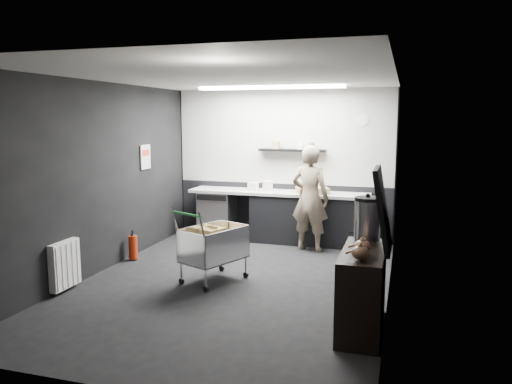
% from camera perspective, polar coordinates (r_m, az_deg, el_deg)
% --- Properties ---
extents(floor, '(5.50, 5.50, 0.00)m').
position_cam_1_polar(floor, '(6.78, -2.64, -10.39)').
color(floor, black).
rests_on(floor, ground).
extents(ceiling, '(5.50, 5.50, 0.00)m').
position_cam_1_polar(ceiling, '(6.43, -2.80, 13.01)').
color(ceiling, silver).
rests_on(ceiling, wall_back).
extents(wall_back, '(5.50, 0.00, 5.50)m').
position_cam_1_polar(wall_back, '(9.09, 3.07, 3.17)').
color(wall_back, black).
rests_on(wall_back, floor).
extents(wall_front, '(5.50, 0.00, 5.50)m').
position_cam_1_polar(wall_front, '(4.02, -15.92, -3.96)').
color(wall_front, black).
rests_on(wall_front, floor).
extents(wall_left, '(0.00, 5.50, 5.50)m').
position_cam_1_polar(wall_left, '(7.37, -17.54, 1.54)').
color(wall_left, black).
rests_on(wall_left, floor).
extents(wall_right, '(0.00, 5.50, 5.50)m').
position_cam_1_polar(wall_right, '(6.10, 15.28, 0.26)').
color(wall_right, black).
rests_on(wall_right, floor).
extents(kitchen_wall_panel, '(3.95, 0.02, 1.70)m').
position_cam_1_polar(kitchen_wall_panel, '(9.04, 3.07, 6.32)').
color(kitchen_wall_panel, beige).
rests_on(kitchen_wall_panel, wall_back).
extents(dado_panel, '(3.95, 0.02, 1.00)m').
position_cam_1_polar(dado_panel, '(9.19, 3.00, -2.12)').
color(dado_panel, black).
rests_on(dado_panel, wall_back).
extents(floating_shelf, '(1.20, 0.22, 0.04)m').
position_cam_1_polar(floating_shelf, '(8.90, 4.14, 4.79)').
color(floating_shelf, black).
rests_on(floating_shelf, wall_back).
extents(wall_clock, '(0.20, 0.03, 0.20)m').
position_cam_1_polar(wall_clock, '(8.79, 12.05, 8.04)').
color(wall_clock, white).
rests_on(wall_clock, wall_back).
extents(poster, '(0.02, 0.30, 0.40)m').
position_cam_1_polar(poster, '(8.44, -12.53, 3.94)').
color(poster, silver).
rests_on(poster, wall_left).
extents(poster_red_band, '(0.02, 0.22, 0.10)m').
position_cam_1_polar(poster_red_band, '(8.44, -12.52, 4.41)').
color(poster_red_band, red).
rests_on(poster_red_band, poster).
extents(radiator, '(0.10, 0.50, 0.60)m').
position_cam_1_polar(radiator, '(6.82, -21.02, -7.76)').
color(radiator, white).
rests_on(radiator, wall_left).
extents(ceiling_strip, '(2.40, 0.20, 0.04)m').
position_cam_1_polar(ceiling_strip, '(8.19, 1.62, 11.84)').
color(ceiling_strip, white).
rests_on(ceiling_strip, ceiling).
extents(prep_counter, '(3.20, 0.61, 0.90)m').
position_cam_1_polar(prep_counter, '(8.87, 3.37, -2.79)').
color(prep_counter, black).
rests_on(prep_counter, floor).
extents(person, '(0.70, 0.53, 1.75)m').
position_cam_1_polar(person, '(8.25, 6.18, -0.72)').
color(person, '#BFB397').
rests_on(person, floor).
extents(shopping_cart, '(0.88, 1.13, 1.01)m').
position_cam_1_polar(shopping_cart, '(6.75, -4.88, -6.22)').
color(shopping_cart, silver).
rests_on(shopping_cart, floor).
extents(sideboard, '(0.48, 1.14, 1.70)m').
position_cam_1_polar(sideboard, '(5.35, 12.23, -9.67)').
color(sideboard, black).
rests_on(sideboard, floor).
extents(fire_extinguisher, '(0.14, 0.14, 0.45)m').
position_cam_1_polar(fire_extinguisher, '(7.99, -13.88, -6.05)').
color(fire_extinguisher, '#B0270B').
rests_on(fire_extinguisher, floor).
extents(cardboard_box, '(0.64, 0.58, 0.10)m').
position_cam_1_polar(cardboard_box, '(8.64, 6.46, 0.19)').
color(cardboard_box, '#A18856').
rests_on(cardboard_box, prep_counter).
extents(pink_tub, '(0.18, 0.18, 0.18)m').
position_cam_1_polar(pink_tub, '(8.86, 1.34, 0.70)').
color(pink_tub, white).
rests_on(pink_tub, prep_counter).
extents(white_container, '(0.17, 0.14, 0.15)m').
position_cam_1_polar(white_container, '(8.89, -0.34, 0.61)').
color(white_container, white).
rests_on(white_container, prep_counter).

